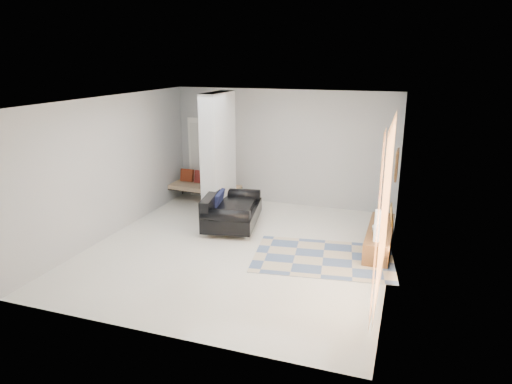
% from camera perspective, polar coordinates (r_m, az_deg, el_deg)
% --- Properties ---
extents(floor, '(6.00, 6.00, 0.00)m').
position_cam_1_polar(floor, '(8.81, -2.05, -7.03)').
color(floor, silver).
rests_on(floor, ground).
extents(ceiling, '(6.00, 6.00, 0.00)m').
position_cam_1_polar(ceiling, '(8.11, -2.25, 11.42)').
color(ceiling, white).
rests_on(ceiling, wall_back).
extents(wall_back, '(6.00, 0.00, 6.00)m').
position_cam_1_polar(wall_back, '(11.13, 3.42, 5.50)').
color(wall_back, '#B0B2B4').
rests_on(wall_back, ground).
extents(wall_front, '(6.00, 0.00, 6.00)m').
position_cam_1_polar(wall_front, '(5.79, -12.88, -5.36)').
color(wall_front, '#B0B2B4').
rests_on(wall_front, ground).
extents(wall_left, '(0.00, 6.00, 6.00)m').
position_cam_1_polar(wall_left, '(9.66, -17.58, 3.06)').
color(wall_left, '#B0B2B4').
rests_on(wall_left, ground).
extents(wall_right, '(0.00, 6.00, 6.00)m').
position_cam_1_polar(wall_right, '(7.83, 17.00, 0.08)').
color(wall_right, '#B0B2B4').
rests_on(wall_right, ground).
extents(partition_column, '(0.35, 1.20, 2.80)m').
position_cam_1_polar(partition_column, '(10.20, -4.70, 4.46)').
color(partition_column, '#B5BABD').
rests_on(partition_column, floor).
extents(hallway_door, '(0.85, 0.06, 2.04)m').
position_cam_1_polar(hallway_door, '(11.90, -6.48, 4.27)').
color(hallway_door, white).
rests_on(hallway_door, floor).
extents(curtain, '(0.00, 2.55, 2.55)m').
position_cam_1_polar(curtain, '(6.72, 15.91, -2.07)').
color(curtain, '#FF9643').
rests_on(curtain, wall_right).
extents(wall_art, '(0.04, 0.45, 0.55)m').
position_cam_1_polar(wall_art, '(8.64, 17.21, 3.28)').
color(wall_art, '#3C2410').
rests_on(wall_art, wall_right).
extents(media_console, '(0.45, 1.89, 0.80)m').
position_cam_1_polar(media_console, '(9.07, 15.18, -5.52)').
color(media_console, brown).
rests_on(media_console, floor).
extents(loveseat, '(1.33, 1.91, 0.76)m').
position_cam_1_polar(loveseat, '(9.85, -3.31, -2.29)').
color(loveseat, silver).
rests_on(loveseat, floor).
extents(daybed, '(1.86, 0.92, 0.77)m').
position_cam_1_polar(daybed, '(11.55, -6.61, 0.79)').
color(daybed, black).
rests_on(daybed, floor).
extents(area_rug, '(2.70, 1.99, 0.01)m').
position_cam_1_polar(area_rug, '(8.48, 8.39, -8.14)').
color(area_rug, '#BEAF91').
rests_on(area_rug, floor).
extents(cylinder_lamp, '(0.11, 0.11, 0.58)m').
position_cam_1_polar(cylinder_lamp, '(8.27, 14.93, -4.10)').
color(cylinder_lamp, silver).
rests_on(cylinder_lamp, media_console).
extents(bronze_figurine, '(0.13, 0.13, 0.22)m').
position_cam_1_polar(bronze_figurine, '(9.41, 15.23, -2.73)').
color(bronze_figurine, black).
rests_on(bronze_figurine, media_console).
extents(vase, '(0.19, 0.19, 0.19)m').
position_cam_1_polar(vase, '(8.81, 14.91, -4.12)').
color(vase, white).
rests_on(vase, media_console).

